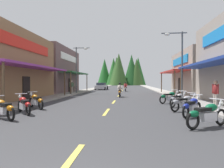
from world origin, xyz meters
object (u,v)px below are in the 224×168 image
Objects in this scene: rider_cruising_trailing at (125,88)px; pedestrian_waiting at (215,92)px; streetlamp_right at (178,55)px; motorcycle_parked_right_4 at (170,97)px; streetlamp_left at (79,63)px; motorcycle_parked_right_3 at (178,99)px; motorcycle_parked_right_1 at (192,106)px; motorcycle_parked_left_2 at (24,104)px; pedestrian_browsing at (72,86)px; motorcycle_parked_right_0 at (207,114)px; motorcycle_parked_left_3 at (36,101)px; motorcycle_parked_right_2 at (185,103)px; parked_car_curbside at (102,86)px; rider_cruising_lead at (120,91)px; pedestrian_by_shop at (73,86)px; motorcycle_parked_left_1 at (3,108)px.

rider_cruising_trailing is 1.22× the size of pedestrian_waiting.
streetlamp_right is 3.27× the size of motorcycle_parked_right_4.
streetlamp_left is 3.86× the size of motorcycle_parked_right_3.
pedestrian_waiting is at bearing -0.04° from motorcycle_parked_right_1.
motorcycle_parked_left_2 is at bearing 179.52° from motorcycle_parked_right_4.
pedestrian_browsing is (-6.89, -7.07, 0.41)m from rider_cruising_trailing.
motorcycle_parked_right_0 is 9.47m from motorcycle_parked_left_3.
pedestrian_browsing reaches higher than motorcycle_parked_right_2.
pedestrian_waiting reaches higher than parked_car_curbside.
pedestrian_waiting reaches higher than motorcycle_parked_right_1.
rider_cruising_lead is (4.43, 10.93, 0.17)m from motorcycle_parked_left_2.
pedestrian_by_shop is at bearing 168.17° from pedestrian_browsing.
rider_cruising_trailing is at bearing -70.61° from motorcycle_parked_left_1.
motorcycle_parked_right_0 is 1.16× the size of motorcycle_parked_right_3.
streetlamp_right reaches higher than motorcycle_parked_right_4.
streetlamp_left is at bearing 93.82° from motorcycle_parked_right_2.
parked_car_curbside is (0.24, 26.23, 0.20)m from motorcycle_parked_left_3.
motorcycle_parked_right_0 is at bearing -140.74° from motorcycle_parked_right_3.
streetlamp_right is at bearing -92.00° from pedestrian_waiting.
parked_car_curbside is at bearing -48.78° from motorcycle_parked_left_3.
streetlamp_right is at bearing 30.17° from motorcycle_parked_right_3.
motorcycle_parked_right_2 is at bearing -159.05° from parked_car_curbside.
pedestrian_waiting is (1.02, -4.96, -2.93)m from streetlamp_right.
rider_cruising_lead is 1.00× the size of rider_cruising_trailing.
streetlamp_right is at bearing 48.15° from motorcycle_parked_right_2.
motorcycle_parked_right_4 is 0.42× the size of parked_car_curbside.
motorcycle_parked_left_1 is at bearing 168.27° from rider_cruising_trailing.
motorcycle_parked_right_1 is 5.46m from motorcycle_parked_right_4.
motorcycle_parked_right_0 is 1.08× the size of pedestrian_waiting.
motorcycle_parked_left_3 is (-8.83, -3.65, 0.00)m from motorcycle_parked_right_4.
rider_cruising_lead reaches higher than motorcycle_parked_right_0.
rider_cruising_trailing reaches higher than parked_car_curbside.
motorcycle_parked_right_1 is at bearing 54.38° from motorcycle_parked_right_0.
streetlamp_right is 3.84× the size of pedestrian_by_shop.
motorcycle_parked_right_4 is (-1.16, -2.29, -3.46)m from streetlamp_right.
rider_cruising_trailing is (4.81, 21.94, 0.17)m from motorcycle_parked_left_2.
motorcycle_parked_left_3 is at bearing 144.33° from motorcycle_parked_right_3.
rider_cruising_lead is 0.49× the size of parked_car_curbside.
motorcycle_parked_right_2 is at bearing -123.02° from motorcycle_parked_right_4.
motorcycle_parked_left_3 is 0.78× the size of rider_cruising_lead.
pedestrian_waiting reaches higher than motorcycle_parked_right_2.
motorcycle_parked_right_2 is 1.92m from motorcycle_parked_right_3.
parked_car_curbside is (2.01, 13.22, -0.38)m from pedestrian_browsing.
pedestrian_waiting is at bearing 21.67° from pedestrian_browsing.
pedestrian_waiting is (10.87, 4.27, 0.53)m from motorcycle_parked_left_1.
motorcycle_parked_right_0 is at bearing -145.37° from motorcycle_parked_right_1.
streetlamp_right reaches higher than pedestrian_by_shop.
rider_cruising_trailing reaches higher than motorcycle_parked_right_1.
parked_car_curbside is at bearing 115.68° from streetlamp_right.
motorcycle_parked_left_1 is 0.88× the size of rider_cruising_trailing.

